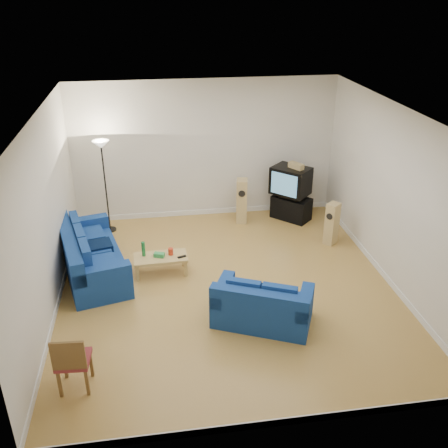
{
  "coord_description": "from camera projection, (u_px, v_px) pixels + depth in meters",
  "views": [
    {
      "loc": [
        -1.23,
        -7.64,
        5.07
      ],
      "look_at": [
        0.0,
        0.4,
        1.1
      ],
      "focal_mm": 40.0,
      "sensor_mm": 36.0,
      "label": 1
    }
  ],
  "objects": [
    {
      "name": "speaker_left",
      "position": [
        242.0,
        201.0,
        11.45
      ],
      "size": [
        0.3,
        0.36,
        1.04
      ],
      "rotation": [
        0.0,
        0.0,
        -0.2
      ],
      "color": "tan",
      "rests_on": "ground"
    },
    {
      "name": "coffee_table",
      "position": [
        161.0,
        259.0,
        9.49
      ],
      "size": [
        1.02,
        0.54,
        0.37
      ],
      "rotation": [
        0.0,
        0.0,
        0.04
      ],
      "color": "tan",
      "rests_on": "ground"
    },
    {
      "name": "bottle",
      "position": [
        143.0,
        249.0,
        9.42
      ],
      "size": [
        0.08,
        0.08,
        0.29
      ],
      "primitive_type": "cylinder",
      "rotation": [
        0.0,
        0.0,
        -0.18
      ],
      "color": "#197233",
      "rests_on": "coffee_table"
    },
    {
      "name": "speaker_right",
      "position": [
        332.0,
        224.0,
        10.51
      ],
      "size": [
        0.35,
        0.34,
        0.93
      ],
      "rotation": [
        0.0,
        0.0,
        -0.85
      ],
      "color": "tan",
      "rests_on": "ground"
    },
    {
      "name": "remote",
      "position": [
        182.0,
        257.0,
        9.43
      ],
      "size": [
        0.17,
        0.1,
        0.02
      ],
      "primitive_type": "cube",
      "rotation": [
        0.0,
        0.0,
        0.34
      ],
      "color": "black",
      "rests_on": "coffee_table"
    },
    {
      "name": "av_receiver",
      "position": [
        290.0,
        195.0,
        11.59
      ],
      "size": [
        0.54,
        0.54,
        0.1
      ],
      "primitive_type": "cube",
      "rotation": [
        0.0,
        0.0,
        -0.75
      ],
      "color": "black",
      "rests_on": "tv_stand"
    },
    {
      "name": "room",
      "position": [
        228.0,
        211.0,
        8.5
      ],
      "size": [
        6.01,
        6.51,
        3.21
      ],
      "color": "olive",
      "rests_on": "ground"
    },
    {
      "name": "red_canister",
      "position": [
        171.0,
        252.0,
        9.5
      ],
      "size": [
        0.12,
        0.12,
        0.13
      ],
      "primitive_type": "cylinder",
      "rotation": [
        0.0,
        0.0,
        -0.29
      ],
      "color": "red",
      "rests_on": "coffee_table"
    },
    {
      "name": "tv_stand",
      "position": [
        291.0,
        208.0,
        11.72
      ],
      "size": [
        0.96,
        0.96,
        0.53
      ],
      "primitive_type": "cube",
      "rotation": [
        0.0,
        0.0,
        -0.79
      ],
      "color": "black",
      "rests_on": "ground"
    },
    {
      "name": "tissue_box",
      "position": [
        159.0,
        255.0,
        9.43
      ],
      "size": [
        0.22,
        0.17,
        0.08
      ],
      "primitive_type": "cube",
      "rotation": [
        0.0,
        0.0,
        -0.35
      ],
      "color": "green",
      "rests_on": "coffee_table"
    },
    {
      "name": "television",
      "position": [
        291.0,
        181.0,
        11.43
      ],
      "size": [
        1.0,
        1.0,
        0.63
      ],
      "rotation": [
        0.0,
        0.0,
        -0.78
      ],
      "color": "black",
      "rests_on": "av_receiver"
    },
    {
      "name": "dining_chair",
      "position": [
        72.0,
        360.0,
        6.65
      ],
      "size": [
        0.47,
        0.47,
        0.92
      ],
      "rotation": [
        0.0,
        0.0,
        -0.06
      ],
      "color": "brown",
      "rests_on": "ground"
    },
    {
      "name": "floor_lamp",
      "position": [
        102.0,
        157.0,
        10.51
      ],
      "size": [
        0.36,
        0.36,
        2.09
      ],
      "color": "black",
      "rests_on": "ground"
    },
    {
      "name": "sofa_loveseat",
      "position": [
        262.0,
        308.0,
        8.09
      ],
      "size": [
        1.78,
        1.44,
        0.78
      ],
      "rotation": [
        0.0,
        0.0,
        -0.42
      ],
      "color": "navy",
      "rests_on": "ground"
    },
    {
      "name": "centre_speaker",
      "position": [
        296.0,
        166.0,
        11.21
      ],
      "size": [
        0.32,
        0.39,
        0.13
      ],
      "primitive_type": "cube",
      "rotation": [
        0.0,
        0.0,
        -1.0
      ],
      "color": "tan",
      "rests_on": "television"
    },
    {
      "name": "sofa_three_seat",
      "position": [
        90.0,
        258.0,
        9.46
      ],
      "size": [
        1.54,
        2.51,
        0.9
      ],
      "rotation": [
        0.0,
        0.0,
        -1.33
      ],
      "color": "navy",
      "rests_on": "ground"
    }
  ]
}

